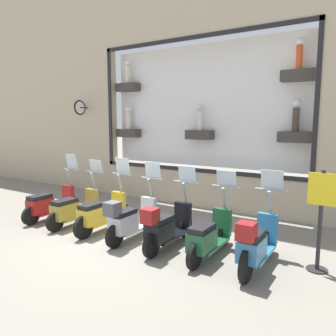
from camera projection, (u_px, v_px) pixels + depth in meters
ground_plane at (121, 240)px, 7.17m from camera, size 120.00×120.00×0.00m
building_facade at (199, 21)px, 9.42m from camera, size 1.19×36.00×10.58m
scooter_teal_0 at (256, 244)px, 5.63m from camera, size 1.81×0.61×1.67m
scooter_green_1 at (208, 237)px, 6.17m from camera, size 1.80×0.61×1.58m
scooter_black_2 at (166, 227)px, 6.60m from camera, size 1.80×0.60×1.61m
scooter_silver_3 at (130, 219)px, 7.09m from camera, size 1.80×0.61×1.64m
scooter_yellow_4 at (101, 214)px, 7.63m from camera, size 1.81×0.60×1.68m
scooter_olive_5 at (73, 209)px, 8.12m from camera, size 1.79×0.60×1.57m
scooter_red_6 at (49, 204)px, 8.61m from camera, size 1.79×0.61×1.67m
shop_sign_post at (320, 217)px, 5.58m from camera, size 0.36×0.45×1.77m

